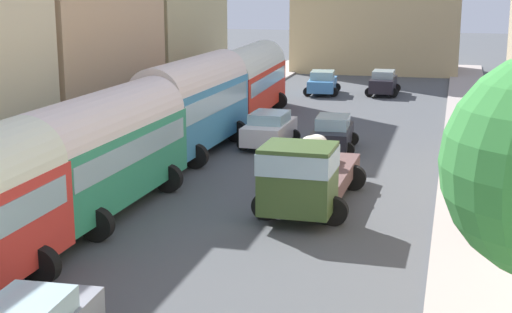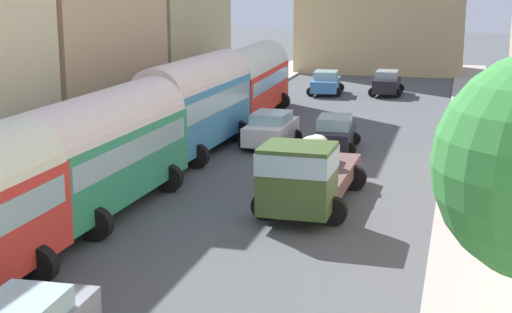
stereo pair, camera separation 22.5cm
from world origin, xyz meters
name	(u,v)px [view 1 (the left image)]	position (x,y,z in m)	size (l,w,h in m)	color
ground_plane	(307,146)	(0.00, 27.00, 0.00)	(154.00, 154.00, 0.00)	#474A4E
sidewalk_left	(159,137)	(-7.25, 27.00, 0.07)	(2.50, 70.00, 0.14)	#AFA298
sidewalk_right	(471,154)	(7.25, 27.00, 0.07)	(2.50, 70.00, 0.14)	#9F928D
building_left_2	(80,38)	(-10.59, 25.88, 4.81)	(4.59, 10.89, 9.55)	tan
parked_bus_1	(102,147)	(-4.60, 15.50, 2.19)	(3.44, 8.91, 3.98)	#2F9068
parked_bus_2	(193,100)	(-4.60, 24.50, 2.34)	(3.42, 8.70, 4.19)	teal
parked_bus_3	(247,79)	(-4.60, 33.50, 2.14)	(3.49, 9.47, 3.90)	red
cargo_truck_0	(307,172)	(1.87, 17.23, 1.31)	(3.16, 7.12, 2.54)	#384F25
car_0	(333,133)	(1.23, 26.60, 0.77)	(2.29, 3.74, 1.54)	black
car_1	(383,82)	(1.84, 43.86, 0.80)	(2.15, 3.68, 1.59)	black
car_3	(269,129)	(-1.68, 26.61, 0.80)	(2.41, 3.80, 1.58)	silver
car_4	(322,82)	(-2.07, 43.08, 0.77)	(2.45, 3.73, 1.53)	#4388CD
pedestrian_0	(487,209)	(7.50, 15.33, 1.04)	(0.39, 0.39, 1.81)	slate
pedestrian_1	(483,124)	(7.74, 28.93, 1.06)	(0.42, 0.42, 1.82)	#424D37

